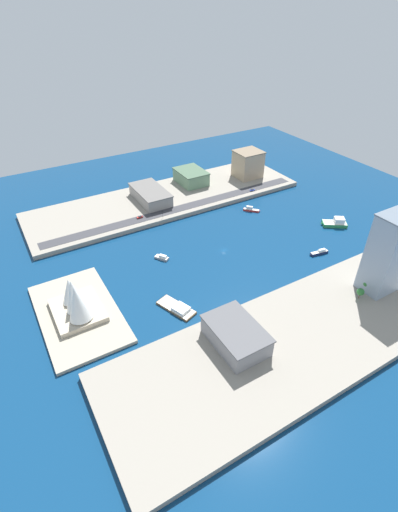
% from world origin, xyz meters
% --- Properties ---
extents(ground_plane, '(440.00, 440.00, 0.00)m').
position_xyz_m(ground_plane, '(0.00, 0.00, 0.00)').
color(ground_plane, navy).
extents(quay_west, '(70.00, 240.00, 3.53)m').
position_xyz_m(quay_west, '(-90.65, 0.00, 1.77)').
color(quay_west, gray).
rests_on(quay_west, ground_plane).
extents(quay_east, '(70.00, 240.00, 3.53)m').
position_xyz_m(quay_east, '(90.65, 0.00, 1.77)').
color(quay_east, gray).
rests_on(quay_east, ground_plane).
extents(peninsula_point, '(74.01, 42.09, 2.00)m').
position_xyz_m(peninsula_point, '(-12.13, 108.08, 1.00)').
color(peninsula_point, '#A89E89').
rests_on(peninsula_point, ground_plane).
extents(road_strip, '(10.19, 228.00, 0.15)m').
position_xyz_m(road_strip, '(65.92, 0.00, 3.61)').
color(road_strip, '#38383D').
rests_on(road_strip, quay_east).
extents(yacht_sleek_gray, '(10.56, 8.68, 3.28)m').
position_xyz_m(yacht_sleek_gray, '(13.10, 42.86, 1.21)').
color(yacht_sleek_gray, '#999EA3').
rests_on(yacht_sleek_gray, ground_plane).
extents(barge_flat_brown, '(25.76, 16.90, 3.36)m').
position_xyz_m(barge_flat_brown, '(-37.26, 57.14, 1.21)').
color(barge_flat_brown, brown).
rests_on(barge_flat_brown, ground_plane).
extents(tugboat_red, '(12.01, 11.56, 4.17)m').
position_xyz_m(tugboat_red, '(37.37, -52.19, 1.41)').
color(tugboat_red, red).
rests_on(tugboat_red, ground_plane).
extents(patrol_launch_navy, '(5.23, 14.96, 3.47)m').
position_xyz_m(patrol_launch_navy, '(-37.86, -55.57, 1.23)').
color(patrol_launch_navy, '#1E284C').
rests_on(patrol_launch_navy, ground_plane).
extents(ferry_green_doubledeck, '(17.66, 20.23, 6.81)m').
position_xyz_m(ferry_green_doubledeck, '(-15.58, -95.28, 2.39)').
color(ferry_green_doubledeck, '#2D8C4C').
rests_on(ferry_green_doubledeck, ground_plane).
extents(apartment_midrise_tan, '(22.42, 24.43, 25.05)m').
position_xyz_m(apartment_midrise_tan, '(91.29, -87.53, 16.08)').
color(apartment_midrise_tan, tan).
rests_on(apartment_midrise_tan, quay_east).
extents(warehouse_low_gray, '(34.15, 22.88, 11.40)m').
position_xyz_m(warehouse_low_gray, '(-77.85, 44.72, 9.26)').
color(warehouse_low_gray, gray).
rests_on(warehouse_low_gray, quay_west).
extents(carpark_squat_concrete, '(44.06, 23.09, 10.18)m').
position_xyz_m(carpark_squat_concrete, '(91.90, 14.97, 8.65)').
color(carpark_squat_concrete, gray).
rests_on(carpark_squat_concrete, quay_east).
extents(terminal_long_green, '(31.41, 23.68, 12.26)m').
position_xyz_m(terminal_long_green, '(105.52, -32.75, 9.69)').
color(terminal_long_green, slate).
rests_on(terminal_long_green, quay_east).
extents(tower_tall_glass, '(17.53, 21.79, 50.05)m').
position_xyz_m(tower_tall_glass, '(-84.94, -55.28, 28.59)').
color(tower_tall_glass, '#8C9EB2').
rests_on(tower_tall_glass, quay_west).
extents(pickup_red, '(1.89, 4.91, 1.62)m').
position_xyz_m(pickup_red, '(67.79, 35.56, 4.48)').
color(pickup_red, black).
rests_on(pickup_red, road_strip).
extents(hatchback_blue, '(2.07, 4.61, 1.53)m').
position_xyz_m(hatchback_blue, '(62.17, -71.99, 4.44)').
color(hatchback_blue, black).
rests_on(hatchback_blue, road_strip).
extents(traffic_light_waterfront, '(0.36, 0.36, 6.50)m').
position_xyz_m(traffic_light_waterfront, '(59.79, 19.05, 7.87)').
color(traffic_light_waterfront, black).
rests_on(traffic_light_waterfront, quay_east).
extents(opera_landmark, '(32.17, 26.50, 23.36)m').
position_xyz_m(opera_landmark, '(-12.80, 108.08, 11.45)').
color(opera_landmark, '#BCAD93').
rests_on(opera_landmark, peninsula_point).
extents(park_tree_cluster, '(9.44, 22.61, 9.39)m').
position_xyz_m(park_tree_cluster, '(-86.45, -50.58, 9.21)').
color(park_tree_cluster, brown).
rests_on(park_tree_cluster, quay_west).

